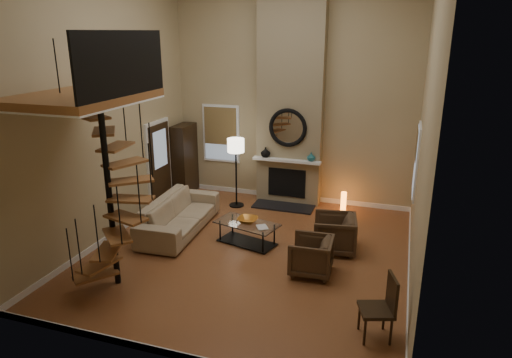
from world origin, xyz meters
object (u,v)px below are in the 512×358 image
(sofa, at_px, (179,214))
(armchair_far, at_px, (315,256))
(floor_lamp, at_px, (236,151))
(armchair_near, at_px, (338,234))
(side_chair, at_px, (383,305))
(hutch, at_px, (185,159))
(coffee_table, at_px, (247,231))
(accent_lamp, at_px, (343,202))

(sofa, bearing_deg, armchair_far, -109.65)
(armchair_far, xyz_separation_m, floor_lamp, (-2.52, 2.76, 1.06))
(armchair_near, xyz_separation_m, armchair_far, (-0.26, -1.07, 0.00))
(armchair_far, xyz_separation_m, side_chair, (1.25, -1.48, 0.17))
(armchair_far, relative_size, side_chair, 0.77)
(sofa, bearing_deg, hutch, 20.07)
(armchair_near, distance_m, floor_lamp, 3.42)
(sofa, bearing_deg, side_chair, -121.81)
(coffee_table, relative_size, floor_lamp, 0.82)
(sofa, distance_m, side_chair, 5.04)
(coffee_table, bearing_deg, floor_lamp, 116.22)
(armchair_near, bearing_deg, floor_lamp, -130.53)
(accent_lamp, bearing_deg, coffee_table, -124.05)
(armchair_far, distance_m, floor_lamp, 3.89)
(armchair_near, bearing_deg, armchair_far, -22.69)
(hutch, xyz_separation_m, accent_lamp, (4.21, -0.01, -0.70))
(floor_lamp, xyz_separation_m, accent_lamp, (2.59, 0.46, -1.16))
(sofa, xyz_separation_m, armchair_far, (3.17, -0.94, -0.04))
(armchair_near, xyz_separation_m, side_chair, (0.99, -2.55, 0.17))
(coffee_table, distance_m, floor_lamp, 2.45)
(coffee_table, distance_m, side_chair, 3.63)
(armchair_near, height_order, armchair_far, armchair_near)
(hutch, bearing_deg, floor_lamp, -16.14)
(sofa, height_order, armchair_far, sofa)
(armchair_near, distance_m, armchair_far, 1.10)
(floor_lamp, bearing_deg, sofa, -109.56)
(armchair_near, xyz_separation_m, coffee_table, (-1.82, -0.27, -0.07))
(armchair_far, bearing_deg, accent_lamp, 175.99)
(hutch, xyz_separation_m, coffee_table, (2.58, -2.42, -0.67))
(accent_lamp, bearing_deg, side_chair, -75.83)
(armchair_near, height_order, coffee_table, armchair_near)
(armchair_near, height_order, floor_lamp, floor_lamp)
(coffee_table, bearing_deg, side_chair, -39.11)
(coffee_table, bearing_deg, armchair_far, -27.32)
(armchair_near, distance_m, coffee_table, 1.84)
(sofa, bearing_deg, floor_lamp, -22.67)
(sofa, xyz_separation_m, coffee_table, (1.61, -0.13, -0.11))
(sofa, relative_size, floor_lamp, 1.44)
(hutch, relative_size, accent_lamp, 3.84)
(armchair_far, bearing_deg, floor_lamp, -140.43)
(hutch, bearing_deg, sofa, -66.83)
(sofa, xyz_separation_m, floor_lamp, (0.65, 1.82, 1.02))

